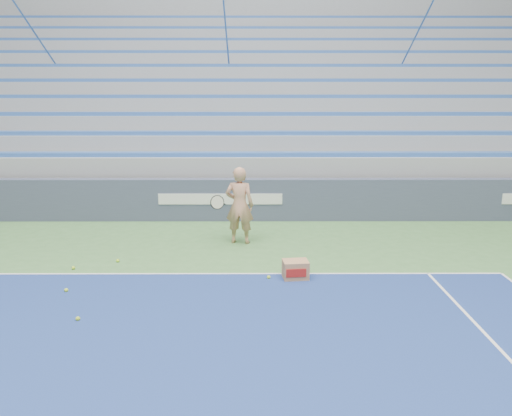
% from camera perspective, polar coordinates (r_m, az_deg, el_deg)
% --- Properties ---
extents(sponsor_barrier, '(30.00, 0.32, 1.10)m').
position_cam_1_polar(sponsor_barrier, '(13.07, -4.03, 0.96)').
color(sponsor_barrier, '#3E465F').
rests_on(sponsor_barrier, ground).
extents(bleachers, '(31.00, 9.15, 7.30)m').
position_cam_1_polar(bleachers, '(18.50, -2.96, 10.25)').
color(bleachers, '#92959A').
rests_on(bleachers, ground).
extents(tennis_player, '(0.95, 0.87, 1.72)m').
position_cam_1_polar(tennis_player, '(11.00, -1.92, 0.30)').
color(tennis_player, tan).
rests_on(tennis_player, ground).
extents(ball_box, '(0.49, 0.40, 0.34)m').
position_cam_1_polar(ball_box, '(9.12, 4.53, -7.04)').
color(ball_box, '#AC7B53').
rests_on(ball_box, ground).
extents(tennis_ball_0, '(0.07, 0.07, 0.07)m').
position_cam_1_polar(tennis_ball_0, '(10.34, -15.52, -5.81)').
color(tennis_ball_0, '#BFE42E').
rests_on(tennis_ball_0, ground).
extents(tennis_ball_1, '(0.07, 0.07, 0.07)m').
position_cam_1_polar(tennis_ball_1, '(8.02, -19.69, -11.83)').
color(tennis_ball_1, '#BFE42E').
rests_on(tennis_ball_1, ground).
extents(tennis_ball_2, '(0.07, 0.07, 0.07)m').
position_cam_1_polar(tennis_ball_2, '(10.20, -20.15, -6.43)').
color(tennis_ball_2, '#BFE42E').
rests_on(tennis_ball_2, ground).
extents(tennis_ball_3, '(0.07, 0.07, 0.07)m').
position_cam_1_polar(tennis_ball_3, '(9.14, -20.87, -8.78)').
color(tennis_ball_3, '#BFE42E').
rests_on(tennis_ball_3, ground).
extents(tennis_ball_4, '(0.07, 0.07, 0.07)m').
position_cam_1_polar(tennis_ball_4, '(9.12, 1.46, -7.91)').
color(tennis_ball_4, '#BFE42E').
rests_on(tennis_ball_4, ground).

